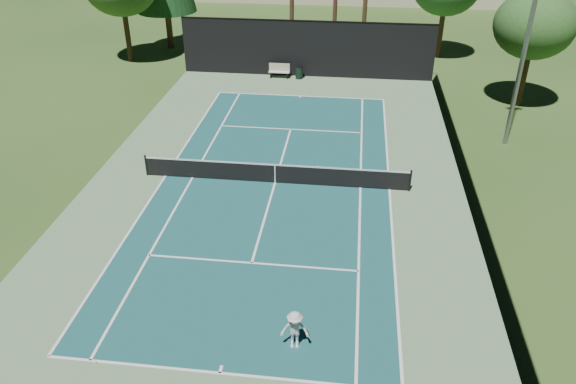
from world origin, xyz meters
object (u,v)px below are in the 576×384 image
(tennis_net, at_px, (275,173))
(trash_bin, at_px, (299,72))
(tennis_ball_a, at_px, (95,362))
(player, at_px, (295,330))
(tennis_ball_d, at_px, (182,127))
(tennis_ball_b, at_px, (225,173))
(tennis_ball_c, at_px, (318,166))
(park_bench, at_px, (279,70))

(tennis_net, distance_m, trash_bin, 15.45)
(tennis_ball_a, bearing_deg, trash_bin, 82.82)
(player, bearing_deg, trash_bin, 92.31)
(player, xyz_separation_m, tennis_ball_d, (-8.48, 16.42, -0.67))
(tennis_ball_a, distance_m, tennis_ball_d, 18.04)
(tennis_net, bearing_deg, trash_bin, 91.69)
(tennis_net, bearing_deg, tennis_ball_d, 136.99)
(tennis_net, distance_m, player, 10.72)
(player, relative_size, tennis_ball_a, 19.54)
(player, distance_m, tennis_ball_b, 12.18)
(player, bearing_deg, tennis_ball_b, 109.73)
(tennis_ball_c, height_order, tennis_ball_d, same)
(tennis_ball_a, height_order, tennis_ball_c, tennis_ball_a)
(tennis_ball_d, relative_size, park_bench, 0.04)
(tennis_net, bearing_deg, tennis_ball_a, -108.09)
(tennis_ball_b, distance_m, park_bench, 14.81)
(tennis_ball_d, bearing_deg, tennis_ball_b, -54.71)
(tennis_ball_b, relative_size, tennis_ball_c, 0.97)
(park_bench, xyz_separation_m, trash_bin, (1.45, -0.04, -0.07))
(tennis_ball_a, xyz_separation_m, park_bench, (2.00, 27.43, 0.51))
(tennis_net, distance_m, tennis_ball_c, 2.79)
(tennis_ball_c, height_order, park_bench, park_bench)
(tennis_ball_d, xyz_separation_m, trash_bin, (5.89, 9.52, 0.45))
(player, xyz_separation_m, tennis_ball_c, (-0.19, 12.43, -0.68))
(trash_bin, bearing_deg, tennis_ball_c, -79.93)
(tennis_ball_d, bearing_deg, player, -62.69)
(tennis_net, height_order, tennis_ball_b, tennis_net)
(trash_bin, bearing_deg, tennis_net, -88.31)
(tennis_ball_b, bearing_deg, tennis_ball_c, 15.16)
(tennis_ball_b, xyz_separation_m, tennis_ball_c, (4.59, 1.24, 0.00))
(tennis_ball_c, bearing_deg, tennis_ball_b, -164.84)
(tennis_ball_b, height_order, tennis_ball_c, tennis_ball_c)
(tennis_ball_c, bearing_deg, park_bench, 105.87)
(tennis_ball_b, bearing_deg, trash_bin, 81.56)
(tennis_ball_a, relative_size, tennis_ball_c, 1.14)
(tennis_ball_d, bearing_deg, park_bench, 65.08)
(tennis_ball_d, distance_m, park_bench, 10.55)
(tennis_ball_c, xyz_separation_m, tennis_ball_d, (-8.29, 3.99, 0.00))
(player, xyz_separation_m, trash_bin, (-2.59, 25.94, -0.23))
(player, distance_m, tennis_ball_c, 12.45)
(tennis_ball_b, distance_m, tennis_ball_d, 6.41)
(park_bench, bearing_deg, tennis_ball_b, -92.85)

